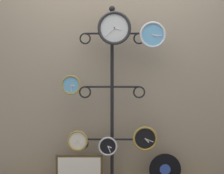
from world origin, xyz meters
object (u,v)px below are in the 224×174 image
at_px(display_stand, 112,130).
at_px(clock_middle_left, 71,85).
at_px(clock_bottom_right, 145,138).
at_px(vinyl_record, 165,169).
at_px(clock_bottom_left, 78,141).
at_px(clock_bottom_center, 108,146).
at_px(clock_top_center, 114,28).
at_px(picture_frame, 79,171).
at_px(clock_top_right, 153,35).

distance_m(display_stand, clock_middle_left, 0.62).
height_order(clock_middle_left, clock_bottom_right, clock_middle_left).
bearing_deg(display_stand, vinyl_record, -3.35).
xyz_separation_m(clock_bottom_left, clock_bottom_center, (0.30, -0.02, -0.05)).
xyz_separation_m(display_stand, clock_top_center, (0.02, -0.12, 1.02)).
height_order(clock_bottom_center, vinyl_record, clock_bottom_center).
distance_m(display_stand, clock_bottom_center, 0.18).
relative_size(clock_bottom_center, vinyl_record, 0.58).
xyz_separation_m(clock_top_center, clock_bottom_right, (0.31, 0.05, -1.09)).
bearing_deg(display_stand, picture_frame, -164.42).
relative_size(clock_top_center, clock_top_right, 1.27).
bearing_deg(display_stand, clock_middle_left, -166.91).
distance_m(clock_middle_left, clock_bottom_center, 0.71).
bearing_deg(clock_bottom_left, clock_top_center, -6.22).
bearing_deg(clock_top_center, picture_frame, 175.13).
bearing_deg(picture_frame, clock_bottom_left, 149.14).
xyz_separation_m(clock_top_center, clock_bottom_left, (-0.37, 0.04, -1.11)).
xyz_separation_m(display_stand, vinyl_record, (0.54, -0.03, -0.39)).
bearing_deg(clock_top_center, clock_bottom_right, 8.43).
relative_size(clock_top_center, clock_bottom_right, 1.33).
bearing_deg(vinyl_record, clock_bottom_left, -176.81).
distance_m(display_stand, clock_bottom_left, 0.36).
bearing_deg(picture_frame, vinyl_record, 3.93).
height_order(clock_top_center, clock_bottom_center, clock_top_center).
height_order(clock_top_center, clock_bottom_left, clock_top_center).
height_order(vinyl_record, picture_frame, vinyl_record).
distance_m(clock_top_center, clock_bottom_right, 1.13).
bearing_deg(clock_bottom_left, clock_bottom_right, 0.47).
relative_size(clock_middle_left, vinyl_record, 0.60).
bearing_deg(clock_bottom_right, display_stand, 167.18).
xyz_separation_m(clock_bottom_center, picture_frame, (-0.29, 0.01, -0.25)).
xyz_separation_m(clock_bottom_left, clock_bottom_right, (0.67, 0.01, 0.02)).
distance_m(clock_top_right, clock_middle_left, 0.94).
xyz_separation_m(clock_bottom_left, picture_frame, (0.02, -0.01, -0.30)).
bearing_deg(vinyl_record, clock_middle_left, -176.21).
xyz_separation_m(display_stand, clock_bottom_right, (0.33, -0.08, -0.07)).
distance_m(clock_middle_left, vinyl_record, 1.28).
bearing_deg(clock_middle_left, clock_top_center, -3.58).
height_order(display_stand, clock_bottom_left, display_stand).
relative_size(display_stand, clock_bottom_left, 9.05).
height_order(clock_top_right, clock_bottom_right, clock_top_right).
bearing_deg(vinyl_record, clock_top_center, -170.19).
relative_size(clock_top_center, clock_bottom_center, 1.73).
relative_size(vinyl_record, picture_frame, 0.69).
bearing_deg(clock_bottom_left, display_stand, 13.25).
height_order(display_stand, clock_top_center, display_stand).
bearing_deg(clock_bottom_center, display_stand, 68.75).
bearing_deg(clock_top_right, vinyl_record, 29.19).
bearing_deg(clock_bottom_center, picture_frame, 177.46).
bearing_deg(clock_top_right, clock_bottom_left, 177.66).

